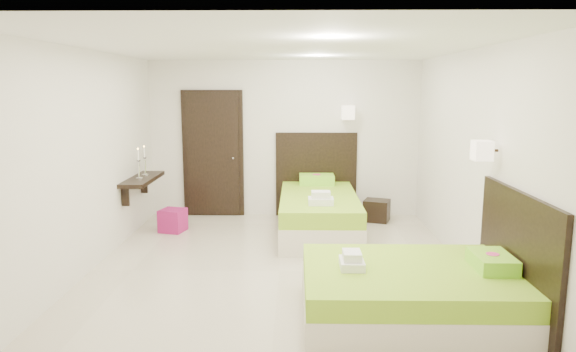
{
  "coord_description": "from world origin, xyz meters",
  "views": [
    {
      "loc": [
        0.2,
        -5.82,
        2.16
      ],
      "look_at": [
        0.1,
        0.3,
        1.1
      ],
      "focal_mm": 32.0,
      "sensor_mm": 36.0,
      "label": 1
    }
  ],
  "objects_px": {
    "bed_double": "(417,291)",
    "ottoman": "(173,220)",
    "bed_single": "(319,210)",
    "nightstand": "(377,210)"
  },
  "relations": [
    {
      "from": "bed_double",
      "to": "ottoman",
      "type": "xyz_separation_m",
      "value": [
        -3.0,
        2.98,
        -0.12
      ]
    },
    {
      "from": "bed_double",
      "to": "bed_single",
      "type": "bearing_deg",
      "value": 104.87
    },
    {
      "from": "bed_single",
      "to": "nightstand",
      "type": "bearing_deg",
      "value": 33.88
    },
    {
      "from": "bed_single",
      "to": "bed_double",
      "type": "relative_size",
      "value": 1.14
    },
    {
      "from": "ottoman",
      "to": "nightstand",
      "type": "bearing_deg",
      "value": 11.8
    },
    {
      "from": "bed_single",
      "to": "ottoman",
      "type": "distance_m",
      "value": 2.22
    },
    {
      "from": "bed_single",
      "to": "bed_double",
      "type": "xyz_separation_m",
      "value": [
        0.79,
        -2.99,
        -0.05
      ]
    },
    {
      "from": "ottoman",
      "to": "bed_double",
      "type": "bearing_deg",
      "value": -44.76
    },
    {
      "from": "bed_single",
      "to": "nightstand",
      "type": "height_order",
      "value": "bed_single"
    },
    {
      "from": "bed_double",
      "to": "nightstand",
      "type": "relative_size",
      "value": 5.02
    }
  ]
}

